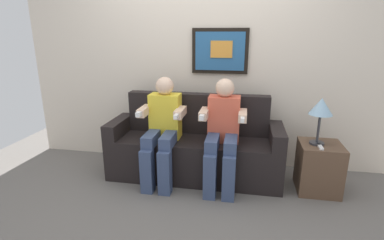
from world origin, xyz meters
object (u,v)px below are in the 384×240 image
person_on_right (223,130)px  table_lamp (321,109)px  person_on_left (163,127)px  spare_remote_on_table (320,147)px  couch (195,149)px  side_table_right (319,167)px

person_on_right → table_lamp: 0.95m
person_on_left → spare_remote_on_table: size_ratio=8.54×
couch → person_on_right: size_ratio=1.68×
side_table_right → spare_remote_on_table: 0.28m
table_lamp → spare_remote_on_table: table_lamp is taller
person_on_left → side_table_right: 1.63m
person_on_left → table_lamp: person_on_left is taller
person_on_right → person_on_left: bearing=180.0°
person_on_right → table_lamp: person_on_right is taller
couch → side_table_right: 1.29m
table_lamp → person_on_right: bearing=-176.3°
side_table_right → spare_remote_on_table: spare_remote_on_table is taller
person_on_left → spare_remote_on_table: (1.56, -0.04, -0.10)m
spare_remote_on_table → person_on_right: bearing=177.4°
couch → spare_remote_on_table: size_ratio=14.31×
person_on_right → spare_remote_on_table: size_ratio=8.54×
person_on_left → person_on_right: 0.63m
side_table_right → couch: bearing=175.3°
person_on_right → spare_remote_on_table: (0.93, -0.04, -0.10)m
couch → person_on_right: bearing=-28.1°
couch → side_table_right: size_ratio=3.72×
table_lamp → spare_remote_on_table: 0.36m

